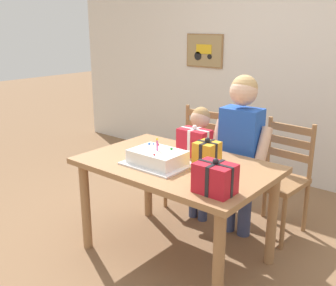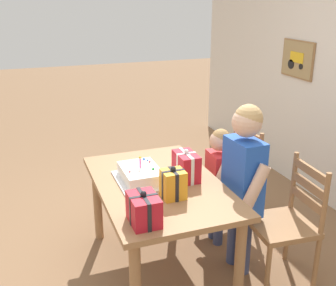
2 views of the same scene
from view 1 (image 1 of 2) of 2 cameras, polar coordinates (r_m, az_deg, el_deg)
name	(u,v)px [view 1 (image 1 of 2)]	position (r m, az deg, el deg)	size (l,w,h in m)	color
ground_plane	(175,254)	(3.07, 1.08, -15.90)	(20.00, 20.00, 0.00)	#846042
back_wall	(294,61)	(4.32, 17.95, 11.30)	(6.40, 0.11, 2.60)	silver
dining_table	(176,176)	(2.78, 1.15, -4.88)	(1.34, 0.86, 0.73)	#9E7047
birthday_cake	(158,158)	(2.69, -1.53, -2.19)	(0.44, 0.34, 0.19)	silver
gift_box_red_large	(215,178)	(2.25, 6.87, -5.12)	(0.23, 0.17, 0.21)	red
gift_box_beside_cake	(194,142)	(2.86, 3.87, 0.09)	(0.24, 0.15, 0.23)	red
gift_box_corner_small	(207,156)	(2.59, 5.69, -1.90)	(0.15, 0.15, 0.23)	gold
chair_left	(196,157)	(3.69, 4.11, -2.05)	(0.46, 0.46, 0.92)	#996B42
chair_right	(278,178)	(3.31, 15.78, -4.90)	(0.45, 0.45, 0.92)	#996B42
child_older	(241,141)	(3.09, 10.56, 0.30)	(0.48, 0.28, 1.30)	#38426B
child_younger	(199,153)	(3.34, 4.58, -1.46)	(0.37, 0.22, 1.01)	#38426B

